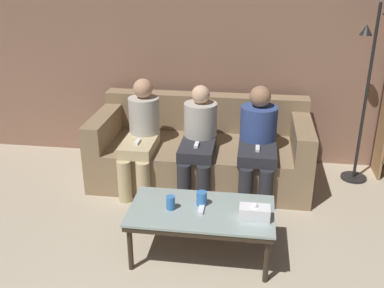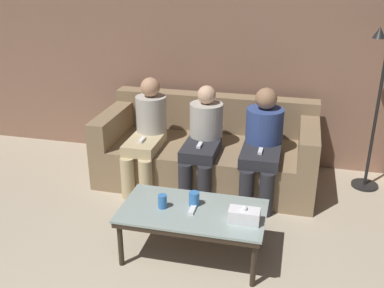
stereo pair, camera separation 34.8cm
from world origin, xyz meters
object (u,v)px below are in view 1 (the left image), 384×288
object	(u,v)px
cup_near_left	(202,199)
seated_person_mid_right	(258,139)
tissue_box	(255,213)
standing_lamp	(371,76)
seated_person_mid_left	(199,137)
coffee_table	(201,214)
seated_person_left_end	(141,133)
cup_near_right	(171,203)
game_remote	(201,208)
couch	(201,151)

from	to	relation	value
cup_near_left	seated_person_mid_right	xyz separation A→B (m)	(0.41, 1.03, 0.10)
tissue_box	standing_lamp	bearing A→B (deg)	56.69
tissue_box	seated_person_mid_left	world-z (taller)	seated_person_mid_left
tissue_box	seated_person_mid_left	xyz separation A→B (m)	(-0.55, 1.16, 0.09)
coffee_table	cup_near_left	xyz separation A→B (m)	(-0.01, 0.07, 0.10)
tissue_box	seated_person_left_end	world-z (taller)	seated_person_left_end
cup_near_right	tissue_box	size ratio (longest dim) A/B	0.48
cup_near_right	game_remote	world-z (taller)	cup_near_right
standing_lamp	seated_person_mid_right	xyz separation A→B (m)	(-1.04, -0.42, -0.54)
cup_near_left	standing_lamp	distance (m)	2.14
coffee_table	cup_near_left	bearing A→B (deg)	95.33
seated_person_left_end	seated_person_mid_left	xyz separation A→B (m)	(0.56, 0.00, -0.02)
cup_near_right	couch	bearing A→B (deg)	87.16
couch	cup_near_left	world-z (taller)	couch
tissue_box	game_remote	distance (m)	0.40
cup_near_left	seated_person_mid_left	xyz separation A→B (m)	(-0.15, 1.02, 0.08)
coffee_table	seated_person_mid_right	bearing A→B (deg)	69.95
cup_near_right	standing_lamp	world-z (taller)	standing_lamp
couch	seated_person_left_end	xyz separation A→B (m)	(-0.56, -0.24, 0.26)
seated_person_mid_right	tissue_box	bearing A→B (deg)	-90.47
tissue_box	seated_person_mid_right	distance (m)	1.18
seated_person_left_end	seated_person_mid_left	size ratio (longest dim) A/B	1.04
coffee_table	cup_near_left	world-z (taller)	cup_near_left
seated_person_left_end	seated_person_mid_left	bearing A→B (deg)	0.24
couch	cup_near_right	world-z (taller)	couch
cup_near_left	game_remote	size ratio (longest dim) A/B	0.73
cup_near_left	tissue_box	bearing A→B (deg)	-19.71
seated_person_mid_left	standing_lamp	bearing A→B (deg)	15.08
coffee_table	game_remote	bearing A→B (deg)	-90.00
tissue_box	coffee_table	bearing A→B (deg)	169.59
cup_near_left	tissue_box	world-z (taller)	tissue_box
coffee_table	seated_person_mid_right	size ratio (longest dim) A/B	1.05
tissue_box	standing_lamp	xyz separation A→B (m)	(1.04, 1.59, 0.64)
coffee_table	seated_person_mid_left	size ratio (longest dim) A/B	1.06
game_remote	seated_person_left_end	bearing A→B (deg)	123.67
game_remote	standing_lamp	xyz separation A→B (m)	(1.44, 1.52, 0.68)
seated_person_left_end	seated_person_mid_right	size ratio (longest dim) A/B	1.03
coffee_table	standing_lamp	distance (m)	2.21
couch	seated_person_mid_right	size ratio (longest dim) A/B	2.07
standing_lamp	seated_person_mid_left	world-z (taller)	standing_lamp
couch	seated_person_mid_right	xyz separation A→B (m)	(0.56, -0.23, 0.26)
cup_near_left	seated_person_mid_right	size ratio (longest dim) A/B	0.11
couch	standing_lamp	xyz separation A→B (m)	(1.60, 0.19, 0.80)
coffee_table	seated_person_mid_right	xyz separation A→B (m)	(0.40, 1.10, 0.19)
game_remote	seated_person_mid_right	distance (m)	1.18
couch	seated_person_left_end	distance (m)	0.67
standing_lamp	seated_person_mid_left	distance (m)	1.74
tissue_box	game_remote	bearing A→B (deg)	169.59
coffee_table	seated_person_mid_left	bearing A→B (deg)	98.42
game_remote	standing_lamp	world-z (taller)	standing_lamp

